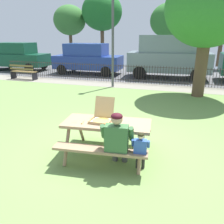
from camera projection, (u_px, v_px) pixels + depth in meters
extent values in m
cube|color=#6F914B|center=(129.00, 122.00, 6.81)|extent=(28.00, 11.26, 0.02)
cube|color=gray|center=(151.00, 87.00, 11.27)|extent=(28.00, 1.40, 0.01)
cube|color=#515154|center=(159.00, 74.00, 14.90)|extent=(28.00, 6.64, 0.01)
cube|color=#9C7A5B|center=(107.00, 123.00, 4.67)|extent=(1.87, 0.93, 0.06)
cube|color=#9C7A5B|center=(100.00, 150.00, 4.21)|extent=(1.82, 0.45, 0.05)
cube|color=#9C7A5B|center=(112.00, 126.00, 5.32)|extent=(1.82, 0.45, 0.05)
cylinder|color=#9C7A5B|center=(67.00, 146.00, 4.55)|extent=(0.11, 0.44, 0.74)
cylinder|color=#9C7A5B|center=(80.00, 130.00, 5.32)|extent=(0.11, 0.44, 0.74)
cylinder|color=#9C7A5B|center=(140.00, 153.00, 4.27)|extent=(0.11, 0.44, 0.74)
cylinder|color=#9C7A5B|center=(143.00, 135.00, 5.04)|extent=(0.11, 0.44, 0.74)
cube|color=tan|center=(101.00, 121.00, 4.69)|extent=(0.43, 0.43, 0.01)
cube|color=silver|center=(101.00, 121.00, 4.68)|extent=(0.39, 0.39, 0.00)
cube|color=tan|center=(98.00, 123.00, 4.49)|extent=(0.43, 0.01, 0.04)
cube|color=tan|center=(104.00, 117.00, 4.87)|extent=(0.43, 0.01, 0.04)
cube|color=tan|center=(92.00, 119.00, 4.73)|extent=(0.01, 0.43, 0.04)
cube|color=tan|center=(111.00, 121.00, 4.62)|extent=(0.01, 0.43, 0.04)
cube|color=tan|center=(104.00, 106.00, 4.81)|extent=(0.43, 0.14, 0.41)
cylinder|color=tan|center=(101.00, 121.00, 4.68)|extent=(0.36, 0.36, 0.01)
cylinder|color=#EBC850|center=(101.00, 120.00, 4.68)|extent=(0.33, 0.33, 0.00)
pyramid|color=#E9CB5C|center=(77.00, 122.00, 4.64)|extent=(0.26, 0.21, 0.01)
cube|color=tan|center=(82.00, 122.00, 4.63)|extent=(0.06, 0.19, 0.02)
cylinder|color=#494949|center=(115.00, 151.00, 4.63)|extent=(0.12, 0.12, 0.44)
cylinder|color=#494949|center=(113.00, 145.00, 4.35)|extent=(0.19, 0.43, 0.15)
cylinder|color=#494949|center=(125.00, 152.00, 4.59)|extent=(0.12, 0.12, 0.44)
cylinder|color=#494949|center=(124.00, 145.00, 4.32)|extent=(0.19, 0.43, 0.15)
cube|color=#386638|center=(117.00, 139.00, 4.07)|extent=(0.44, 0.26, 0.52)
cylinder|color=#386638|center=(103.00, 131.00, 4.13)|extent=(0.11, 0.22, 0.31)
cylinder|color=#386638|center=(131.00, 134.00, 4.03)|extent=(0.11, 0.22, 0.31)
sphere|color=tan|center=(117.00, 119.00, 3.96)|extent=(0.21, 0.21, 0.21)
ellipsoid|color=#3F0E18|center=(117.00, 116.00, 3.93)|extent=(0.21, 0.20, 0.12)
cylinder|color=#262626|center=(138.00, 158.00, 4.36)|extent=(0.07, 0.07, 0.44)
cylinder|color=#262626|center=(138.00, 150.00, 4.18)|extent=(0.10, 0.24, 0.08)
cylinder|color=#262626|center=(143.00, 158.00, 4.34)|extent=(0.07, 0.07, 0.44)
cylinder|color=#262626|center=(143.00, 150.00, 4.16)|extent=(0.10, 0.24, 0.08)
cube|color=#3359B2|center=(140.00, 147.00, 4.02)|extent=(0.24, 0.14, 0.28)
cylinder|color=#3359B2|center=(133.00, 143.00, 4.06)|extent=(0.06, 0.12, 0.17)
cylinder|color=#3359B2|center=(149.00, 144.00, 4.00)|extent=(0.06, 0.12, 0.17)
sphere|color=beige|center=(141.00, 136.00, 3.97)|extent=(0.11, 0.11, 0.11)
ellipsoid|color=black|center=(141.00, 135.00, 3.95)|extent=(0.11, 0.11, 0.07)
cylinder|color=#2D2823|center=(154.00, 67.00, 11.61)|extent=(18.00, 0.03, 0.03)
cylinder|color=#2D2823|center=(153.00, 81.00, 11.85)|extent=(18.00, 0.03, 0.03)
cylinder|color=#2D2823|center=(11.00, 68.00, 14.21)|extent=(0.02, 0.02, 0.97)
cylinder|color=#2D2823|center=(13.00, 68.00, 14.17)|extent=(0.02, 0.02, 0.97)
cylinder|color=#2D2823|center=(15.00, 68.00, 14.13)|extent=(0.02, 0.02, 0.97)
cylinder|color=#2D2823|center=(17.00, 68.00, 14.09)|extent=(0.02, 0.02, 0.97)
cylinder|color=#2D2823|center=(19.00, 68.00, 14.06)|extent=(0.02, 0.02, 0.97)
cylinder|color=#2D2823|center=(20.00, 68.00, 14.02)|extent=(0.02, 0.02, 0.97)
cylinder|color=#2D2823|center=(22.00, 69.00, 13.98)|extent=(0.02, 0.02, 0.97)
cylinder|color=#2D2823|center=(24.00, 69.00, 13.94)|extent=(0.02, 0.02, 0.97)
cylinder|color=#2D2823|center=(26.00, 69.00, 13.90)|extent=(0.02, 0.02, 0.97)
cylinder|color=#2D2823|center=(28.00, 69.00, 13.86)|extent=(0.02, 0.02, 0.97)
cylinder|color=#2D2823|center=(30.00, 69.00, 13.82)|extent=(0.02, 0.02, 0.97)
cylinder|color=#2D2823|center=(32.00, 69.00, 13.78)|extent=(0.02, 0.02, 0.97)
cylinder|color=#2D2823|center=(34.00, 69.00, 13.74)|extent=(0.02, 0.02, 0.97)
cylinder|color=#2D2823|center=(36.00, 69.00, 13.70)|extent=(0.02, 0.02, 0.97)
cylinder|color=#2D2823|center=(38.00, 69.00, 13.67)|extent=(0.02, 0.02, 0.97)
cylinder|color=#2D2823|center=(40.00, 69.00, 13.63)|extent=(0.02, 0.02, 0.97)
cylinder|color=#2D2823|center=(42.00, 69.00, 13.59)|extent=(0.02, 0.02, 0.97)
cylinder|color=#2D2823|center=(44.00, 70.00, 13.55)|extent=(0.02, 0.02, 0.97)
cylinder|color=#2D2823|center=(46.00, 70.00, 13.51)|extent=(0.02, 0.02, 0.97)
cylinder|color=#2D2823|center=(48.00, 70.00, 13.47)|extent=(0.02, 0.02, 0.97)
cylinder|color=#2D2823|center=(50.00, 70.00, 13.43)|extent=(0.02, 0.02, 0.97)
cylinder|color=#2D2823|center=(52.00, 70.00, 13.39)|extent=(0.02, 0.02, 0.97)
cylinder|color=#2D2823|center=(54.00, 70.00, 13.35)|extent=(0.02, 0.02, 0.97)
cylinder|color=#2D2823|center=(56.00, 70.00, 13.32)|extent=(0.02, 0.02, 0.97)
cylinder|color=#2D2823|center=(59.00, 70.00, 13.28)|extent=(0.02, 0.02, 0.97)
cylinder|color=#2D2823|center=(61.00, 70.00, 13.24)|extent=(0.02, 0.02, 0.97)
cylinder|color=#2D2823|center=(63.00, 71.00, 13.20)|extent=(0.02, 0.02, 0.97)
cylinder|color=#2D2823|center=(65.00, 71.00, 13.16)|extent=(0.02, 0.02, 0.97)
cylinder|color=#2D2823|center=(67.00, 71.00, 13.12)|extent=(0.02, 0.02, 0.97)
cylinder|color=#2D2823|center=(69.00, 71.00, 13.08)|extent=(0.02, 0.02, 0.97)
cylinder|color=#2D2823|center=(72.00, 71.00, 13.04)|extent=(0.02, 0.02, 0.97)
cylinder|color=#2D2823|center=(74.00, 71.00, 13.00)|extent=(0.02, 0.02, 0.97)
cylinder|color=#2D2823|center=(76.00, 71.00, 12.97)|extent=(0.02, 0.02, 0.97)
cylinder|color=#2D2823|center=(78.00, 71.00, 12.93)|extent=(0.02, 0.02, 0.97)
cylinder|color=#2D2823|center=(80.00, 71.00, 12.89)|extent=(0.02, 0.02, 0.97)
cylinder|color=#2D2823|center=(83.00, 71.00, 12.85)|extent=(0.02, 0.02, 0.97)
cylinder|color=#2D2823|center=(85.00, 72.00, 12.81)|extent=(0.02, 0.02, 0.97)
cylinder|color=#2D2823|center=(87.00, 72.00, 12.77)|extent=(0.02, 0.02, 0.97)
cylinder|color=#2D2823|center=(90.00, 72.00, 12.73)|extent=(0.02, 0.02, 0.97)
cylinder|color=#2D2823|center=(92.00, 72.00, 12.69)|extent=(0.02, 0.02, 0.97)
cylinder|color=#2D2823|center=(94.00, 72.00, 12.65)|extent=(0.02, 0.02, 0.97)
cylinder|color=#2D2823|center=(97.00, 72.00, 12.62)|extent=(0.02, 0.02, 0.97)
cylinder|color=#2D2823|center=(99.00, 72.00, 12.58)|extent=(0.02, 0.02, 0.97)
cylinder|color=#2D2823|center=(101.00, 72.00, 12.54)|extent=(0.02, 0.02, 0.97)
cylinder|color=#2D2823|center=(104.00, 73.00, 12.50)|extent=(0.02, 0.02, 0.97)
cylinder|color=#2D2823|center=(106.00, 73.00, 12.46)|extent=(0.02, 0.02, 0.97)
cylinder|color=#2D2823|center=(108.00, 73.00, 12.42)|extent=(0.02, 0.02, 0.97)
cylinder|color=#2D2823|center=(111.00, 73.00, 12.38)|extent=(0.02, 0.02, 0.97)
cylinder|color=#2D2823|center=(113.00, 73.00, 12.34)|extent=(0.02, 0.02, 0.97)
cylinder|color=#2D2823|center=(116.00, 73.00, 12.30)|extent=(0.02, 0.02, 0.97)
cylinder|color=#2D2823|center=(118.00, 73.00, 12.26)|extent=(0.02, 0.02, 0.97)
cylinder|color=#2D2823|center=(121.00, 73.00, 12.23)|extent=(0.02, 0.02, 0.97)
cylinder|color=#2D2823|center=(123.00, 74.00, 12.19)|extent=(0.02, 0.02, 0.97)
cylinder|color=#2D2823|center=(126.00, 74.00, 12.15)|extent=(0.02, 0.02, 0.97)
cylinder|color=#2D2823|center=(128.00, 74.00, 12.11)|extent=(0.02, 0.02, 0.97)
cylinder|color=#2D2823|center=(131.00, 74.00, 12.07)|extent=(0.02, 0.02, 0.97)
cylinder|color=#2D2823|center=(133.00, 74.00, 12.03)|extent=(0.02, 0.02, 0.97)
cylinder|color=#2D2823|center=(136.00, 74.00, 11.99)|extent=(0.02, 0.02, 0.97)
cylinder|color=#2D2823|center=(139.00, 74.00, 11.95)|extent=(0.02, 0.02, 0.97)
cylinder|color=#2D2823|center=(141.00, 74.00, 11.91)|extent=(0.02, 0.02, 0.97)
cylinder|color=#2D2823|center=(144.00, 75.00, 11.88)|extent=(0.02, 0.02, 0.97)
cylinder|color=#2D2823|center=(147.00, 75.00, 11.84)|extent=(0.02, 0.02, 0.97)
cylinder|color=#2D2823|center=(149.00, 75.00, 11.80)|extent=(0.02, 0.02, 0.97)
cylinder|color=#2D2823|center=(152.00, 75.00, 11.76)|extent=(0.02, 0.02, 0.97)
cylinder|color=#2D2823|center=(155.00, 75.00, 11.72)|extent=(0.02, 0.02, 0.97)
cylinder|color=#2D2823|center=(157.00, 75.00, 11.68)|extent=(0.02, 0.02, 0.97)
cylinder|color=#2D2823|center=(160.00, 75.00, 11.64)|extent=(0.02, 0.02, 0.97)
cylinder|color=#2D2823|center=(163.00, 75.00, 11.60)|extent=(0.02, 0.02, 0.97)
cylinder|color=#2D2823|center=(166.00, 76.00, 11.56)|extent=(0.02, 0.02, 0.97)
cylinder|color=#2D2823|center=(168.00, 76.00, 11.53)|extent=(0.02, 0.02, 0.97)
cylinder|color=#2D2823|center=(171.00, 76.00, 11.49)|extent=(0.02, 0.02, 0.97)
cylinder|color=#2D2823|center=(174.00, 76.00, 11.45)|extent=(0.02, 0.02, 0.97)
cylinder|color=#2D2823|center=(177.00, 76.00, 11.41)|extent=(0.02, 0.02, 0.97)
cylinder|color=#2D2823|center=(180.00, 76.00, 11.37)|extent=(0.02, 0.02, 0.97)
cylinder|color=#2D2823|center=(183.00, 76.00, 11.33)|extent=(0.02, 0.02, 0.97)
cylinder|color=#2D2823|center=(186.00, 77.00, 11.29)|extent=(0.02, 0.02, 0.97)
cylinder|color=#2D2823|center=(189.00, 77.00, 11.25)|extent=(0.02, 0.02, 0.97)
cylinder|color=#2D2823|center=(192.00, 77.00, 11.21)|extent=(0.02, 0.02, 0.97)
cylinder|color=#2D2823|center=(195.00, 77.00, 11.18)|extent=(0.02, 0.02, 0.97)
cylinder|color=#2D2823|center=(198.00, 77.00, 11.14)|extent=(0.02, 0.02, 0.97)
cylinder|color=#2D2823|center=(201.00, 77.00, 11.10)|extent=(0.02, 0.02, 0.97)
cylinder|color=#2D2823|center=(204.00, 77.00, 11.06)|extent=(0.02, 0.02, 0.97)
cylinder|color=#2D2823|center=(207.00, 78.00, 11.02)|extent=(0.02, 0.02, 0.97)
cylinder|color=#2D2823|center=(210.00, 78.00, 10.98)|extent=(0.02, 0.02, 0.97)
cylinder|color=#2D2823|center=(213.00, 78.00, 10.94)|extent=(0.02, 0.02, 0.97)
cylinder|color=#2D2823|center=(216.00, 78.00, 10.90)|extent=(0.02, 0.02, 0.97)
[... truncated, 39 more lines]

